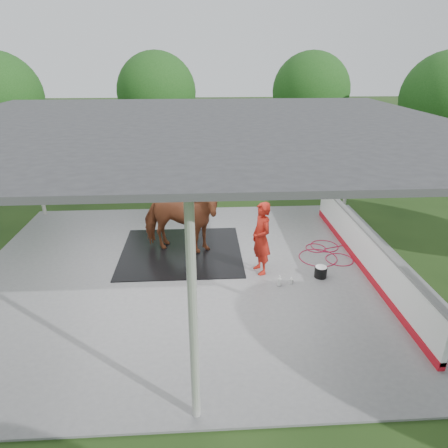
{
  "coord_description": "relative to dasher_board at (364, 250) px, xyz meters",
  "views": [
    {
      "loc": [
        0.17,
        -9.57,
        5.53
      ],
      "look_at": [
        0.77,
        0.63,
        1.2
      ],
      "focal_mm": 32.0,
      "sensor_mm": 36.0,
      "label": 1
    }
  ],
  "objects": [
    {
      "name": "tree_belt",
      "position": [
        -4.3,
        0.9,
        3.2
      ],
      "size": [
        28.0,
        28.0,
        5.8
      ],
      "color": "#382314",
      "rests_on": "ground"
    },
    {
      "name": "handler",
      "position": [
        -2.87,
        -0.05,
        0.46
      ],
      "size": [
        0.68,
        0.84,
        2.0
      ],
      "primitive_type": "imported",
      "rotation": [
        0.0,
        0.0,
        -1.27
      ],
      "color": "#AA1C12",
      "rests_on": "concrete_slab"
    },
    {
      "name": "concrete_slab",
      "position": [
        -4.6,
        0.0,
        -0.57
      ],
      "size": [
        12.0,
        10.0,
        0.05
      ],
      "primitive_type": "cube",
      "color": "slate",
      "rests_on": "ground"
    },
    {
      "name": "wash_bucket",
      "position": [
        -1.3,
        -0.44,
        -0.39
      ],
      "size": [
        0.33,
        0.33,
        0.31
      ],
      "color": "black",
      "rests_on": "concrete_slab"
    },
    {
      "name": "soap_bottle_b",
      "position": [
        -2.15,
        -0.72,
        -0.45
      ],
      "size": [
        0.12,
        0.12,
        0.18
      ],
      "primitive_type": "imported",
      "rotation": [
        0.0,
        0.0,
        -0.85
      ],
      "color": "#338CD8",
      "rests_on": "concrete_slab"
    },
    {
      "name": "soap_bottle_a",
      "position": [
        -2.48,
        -0.81,
        -0.4
      ],
      "size": [
        0.15,
        0.15,
        0.29
      ],
      "primitive_type": "imported",
      "rotation": [
        0.0,
        0.0,
        0.4
      ],
      "color": "silver",
      "rests_on": "concrete_slab"
    },
    {
      "name": "pavilion_structure",
      "position": [
        -4.6,
        -0.0,
        3.37
      ],
      "size": [
        12.6,
        10.6,
        4.05
      ],
      "color": "beige",
      "rests_on": "ground"
    },
    {
      "name": "rubber_mat",
      "position": [
        -5.08,
        1.26,
        -0.53
      ],
      "size": [
        3.57,
        3.35,
        0.03
      ],
      "primitive_type": "cube",
      "color": "black",
      "rests_on": "concrete_slab"
    },
    {
      "name": "dasher_board",
      "position": [
        0.0,
        0.0,
        0.0
      ],
      "size": [
        0.16,
        8.0,
        1.15
      ],
      "color": "red",
      "rests_on": "concrete_slab"
    },
    {
      "name": "horse",
      "position": [
        -5.08,
        1.26,
        0.51
      ],
      "size": [
        2.63,
        1.72,
        2.05
      ],
      "primitive_type": "imported",
      "rotation": [
        0.0,
        0.0,
        1.3
      ],
      "color": "brown",
      "rests_on": "rubber_mat"
    },
    {
      "name": "hose_coil",
      "position": [
        -0.82,
        0.86,
        -0.53
      ],
      "size": [
        2.14,
        1.73,
        0.02
      ],
      "color": "#AE0C33",
      "rests_on": "concrete_slab"
    },
    {
      "name": "ground",
      "position": [
        -4.6,
        0.0,
        -0.59
      ],
      "size": [
        100.0,
        100.0,
        0.0
      ],
      "primitive_type": "plane",
      "color": "#1E3814"
    }
  ]
}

